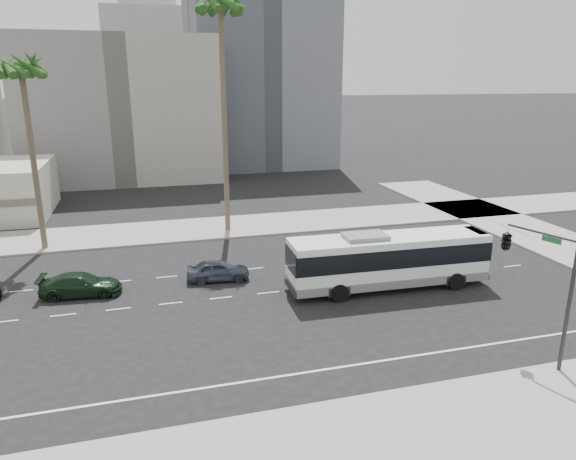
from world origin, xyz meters
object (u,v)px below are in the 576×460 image
object	(u,v)px
car_a	(218,270)
palm_near	(221,10)
palm_mid	(21,72)
car_b	(81,285)
traffic_signal	(513,246)
city_bus	(389,259)

from	to	relation	value
car_a	palm_near	bearing A→B (deg)	-6.74
palm_near	palm_mid	world-z (taller)	palm_near
car_b	car_a	bearing A→B (deg)	-82.63
traffic_signal	city_bus	bearing A→B (deg)	85.95
car_a	palm_near	xyz separation A→B (m)	(2.54, 11.46, 17.37)
city_bus	car_b	distance (m)	19.28
car_b	city_bus	bearing A→B (deg)	-96.05
car_b	palm_mid	bearing A→B (deg)	24.87
car_a	palm_mid	xyz separation A→B (m)	(-12.15, 10.20, 12.69)
palm_near	palm_mid	bearing A→B (deg)	-175.11
car_b	palm_near	distance (m)	23.69
city_bus	car_b	xyz separation A→B (m)	(-18.83, 3.94, -1.23)
car_b	palm_mid	distance (m)	16.82
car_b	palm_mid	world-z (taller)	palm_mid
traffic_signal	palm_near	bearing A→B (deg)	94.29
city_bus	car_a	world-z (taller)	city_bus
city_bus	car_b	world-z (taller)	city_bus
car_a	palm_mid	size ratio (longest dim) A/B	0.28
city_bus	palm_mid	bearing A→B (deg)	149.12
city_bus	traffic_signal	distance (m)	9.44
city_bus	palm_near	world-z (taller)	palm_near
car_a	palm_near	size ratio (longest dim) A/B	0.21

